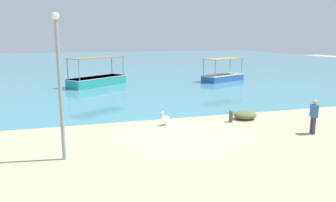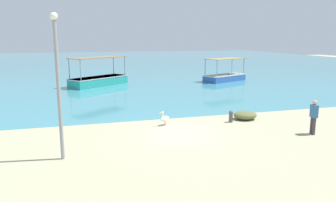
% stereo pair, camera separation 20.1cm
% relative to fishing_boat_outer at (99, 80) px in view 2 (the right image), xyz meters
% --- Properties ---
extents(ground, '(120.00, 120.00, 0.00)m').
position_rel_fishing_boat_outer_xyz_m(ground, '(2.56, -17.74, -0.58)').
color(ground, tan).
extents(harbor_water, '(110.00, 90.00, 0.00)m').
position_rel_fishing_boat_outer_xyz_m(harbor_water, '(2.56, 30.26, -0.58)').
color(harbor_water, teal).
rests_on(harbor_water, ground).
extents(fishing_boat_outer, '(6.06, 5.19, 2.76)m').
position_rel_fishing_boat_outer_xyz_m(fishing_boat_outer, '(0.00, 0.00, 0.00)').
color(fishing_boat_outer, teal).
rests_on(fishing_boat_outer, harbor_water).
extents(fishing_boat_near_right, '(5.31, 3.78, 2.43)m').
position_rel_fishing_boat_outer_xyz_m(fishing_boat_near_right, '(13.33, -0.36, -0.07)').
color(fishing_boat_near_right, '#3464B2').
rests_on(fishing_boat_near_right, harbor_water).
extents(pelican, '(0.74, 0.52, 0.80)m').
position_rel_fishing_boat_outer_xyz_m(pelican, '(2.23, -16.08, -0.21)').
color(pelican, '#E0997A').
rests_on(pelican, ground).
extents(lamp_post, '(0.28, 0.28, 5.54)m').
position_rel_fishing_boat_outer_xyz_m(lamp_post, '(-2.91, -19.74, 2.54)').
color(lamp_post, gray).
rests_on(lamp_post, ground).
extents(mooring_bollard, '(0.23, 0.23, 0.67)m').
position_rel_fishing_boat_outer_xyz_m(mooring_bollard, '(5.96, -16.46, -0.22)').
color(mooring_bollard, '#47474C').
rests_on(mooring_bollard, ground).
extents(fisherman_standing, '(0.28, 0.43, 1.69)m').
position_rel_fishing_boat_outer_xyz_m(fisherman_standing, '(8.73, -19.66, 0.32)').
color(fisherman_standing, '#43373E').
rests_on(fisherman_standing, ground).
extents(net_pile, '(1.36, 1.15, 0.49)m').
position_rel_fishing_boat_outer_xyz_m(net_pile, '(7.05, -16.09, -0.34)').
color(net_pile, '#5E6438').
rests_on(net_pile, ground).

